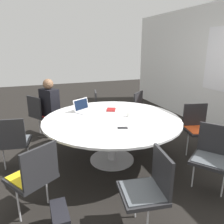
% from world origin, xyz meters
% --- Properties ---
extents(ground_plane, '(16.00, 16.00, 0.00)m').
position_xyz_m(ground_plane, '(0.00, 0.00, 0.00)').
color(ground_plane, black).
extents(conference_table, '(2.15, 2.15, 0.73)m').
position_xyz_m(conference_table, '(0.00, 0.00, 0.64)').
color(conference_table, '#B7B7BC').
rests_on(conference_table, ground_plane).
extents(chair_0, '(0.60, 0.59, 0.87)m').
position_xyz_m(chair_0, '(-1.46, -1.02, 0.52)').
color(chair_0, '#262628').
rests_on(chair_0, ground_plane).
extents(chair_1, '(0.49, 0.51, 0.87)m').
position_xyz_m(chair_1, '(-0.19, -1.47, 0.52)').
color(chair_1, '#262628').
rests_on(chair_1, ground_plane).
extents(chair_2, '(0.59, 0.60, 0.87)m').
position_xyz_m(chair_2, '(0.86, -1.21, 0.52)').
color(chair_2, '#262628').
rests_on(chair_2, ground_plane).
extents(chair_3, '(0.50, 0.49, 0.87)m').
position_xyz_m(chair_3, '(1.47, -0.17, 0.52)').
color(chair_3, '#262628').
rests_on(chair_3, ground_plane).
extents(chair_4, '(0.60, 0.60, 0.87)m').
position_xyz_m(chair_4, '(1.17, 0.91, 0.52)').
color(chair_4, '#262628').
rests_on(chair_4, ground_plane).
extents(chair_5, '(0.51, 0.53, 0.87)m').
position_xyz_m(chair_5, '(0.28, 1.45, 0.52)').
color(chair_5, '#262628').
rests_on(chair_5, ground_plane).
extents(chair_6, '(0.60, 0.61, 0.87)m').
position_xyz_m(chair_6, '(-0.99, 1.10, 0.52)').
color(chair_6, '#262628').
rests_on(chair_6, ground_plane).
extents(chair_7, '(0.53, 0.51, 0.87)m').
position_xyz_m(chair_7, '(-1.45, 0.29, 0.52)').
color(chair_7, '#262628').
rests_on(chair_7, ground_plane).
extents(person_0, '(0.42, 0.38, 1.22)m').
position_xyz_m(person_0, '(-1.30, -0.82, 0.71)').
color(person_0, black).
rests_on(person_0, ground_plane).
extents(laptop, '(0.38, 0.41, 0.21)m').
position_xyz_m(laptop, '(-0.52, -0.33, 0.79)').
color(laptop, silver).
rests_on(laptop, conference_table).
extents(spiral_notebook, '(0.25, 0.22, 0.02)m').
position_xyz_m(spiral_notebook, '(-0.42, 0.14, 0.74)').
color(spiral_notebook, maroon).
rests_on(spiral_notebook, conference_table).
extents(coffee_cup, '(0.07, 0.07, 0.08)m').
position_xyz_m(coffee_cup, '(0.02, 0.27, 0.77)').
color(coffee_cup, white).
rests_on(coffee_cup, conference_table).
extents(cell_phone, '(0.11, 0.15, 0.01)m').
position_xyz_m(cell_phone, '(0.46, -0.02, 0.73)').
color(cell_phone, black).
rests_on(cell_phone, conference_table).
extents(handbag, '(0.36, 0.16, 0.28)m').
position_xyz_m(handbag, '(1.21, -1.01, 0.14)').
color(handbag, black).
rests_on(handbag, ground_plane).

